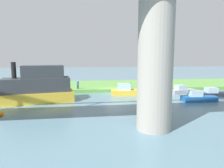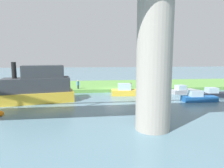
{
  "view_description": "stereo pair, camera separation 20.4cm",
  "coord_description": "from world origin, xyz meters",
  "px_view_note": "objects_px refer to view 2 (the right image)",
  "views": [
    {
      "loc": [
        4.33,
        29.87,
        5.39
      ],
      "look_at": [
        0.87,
        5.0,
        2.0
      ],
      "focal_mm": 31.6,
      "sensor_mm": 36.0,
      "label": 1
    },
    {
      "loc": [
        4.12,
        29.9,
        5.39
      ],
      "look_at": [
        0.87,
        5.0,
        2.0
      ],
      "focal_mm": 31.6,
      "sensor_mm": 36.0,
      "label": 2
    }
  ],
  "objects_px": {
    "motorboat_white": "(128,91)",
    "bridge_pylon": "(154,61)",
    "skiff_small": "(36,87)",
    "riverboat_paddlewheel": "(214,94)",
    "motorboat_red": "(198,97)",
    "person_on_bank": "(78,84)",
    "mooring_post": "(131,85)",
    "pontoon_yellow": "(183,90)",
    "marker_buoy": "(1,114)"
  },
  "relations": [
    {
      "from": "riverboat_paddlewheel",
      "to": "marker_buoy",
      "type": "relative_size",
      "value": 7.99
    },
    {
      "from": "riverboat_paddlewheel",
      "to": "pontoon_yellow",
      "type": "distance_m",
      "value": 4.33
    },
    {
      "from": "mooring_post",
      "to": "skiff_small",
      "type": "xyz_separation_m",
      "value": [
        13.42,
        7.13,
        0.95
      ]
    },
    {
      "from": "mooring_post",
      "to": "pontoon_yellow",
      "type": "distance_m",
      "value": 8.16
    },
    {
      "from": "mooring_post",
      "to": "motorboat_white",
      "type": "distance_m",
      "value": 4.54
    },
    {
      "from": "mooring_post",
      "to": "riverboat_paddlewheel",
      "type": "bearing_deg",
      "value": 144.16
    },
    {
      "from": "bridge_pylon",
      "to": "mooring_post",
      "type": "bearing_deg",
      "value": -97.63
    },
    {
      "from": "mooring_post",
      "to": "skiff_small",
      "type": "distance_m",
      "value": 15.22
    },
    {
      "from": "skiff_small",
      "to": "pontoon_yellow",
      "type": "height_order",
      "value": "skiff_small"
    },
    {
      "from": "skiff_small",
      "to": "marker_buoy",
      "type": "height_order",
      "value": "skiff_small"
    },
    {
      "from": "riverboat_paddlewheel",
      "to": "motorboat_red",
      "type": "distance_m",
      "value": 4.18
    },
    {
      "from": "mooring_post",
      "to": "bridge_pylon",
      "type": "bearing_deg",
      "value": 82.37
    },
    {
      "from": "motorboat_white",
      "to": "marker_buoy",
      "type": "distance_m",
      "value": 16.2
    },
    {
      "from": "marker_buoy",
      "to": "person_on_bank",
      "type": "bearing_deg",
      "value": -118.25
    },
    {
      "from": "mooring_post",
      "to": "motorboat_red",
      "type": "relative_size",
      "value": 0.17
    },
    {
      "from": "bridge_pylon",
      "to": "motorboat_white",
      "type": "height_order",
      "value": "bridge_pylon"
    },
    {
      "from": "person_on_bank",
      "to": "mooring_post",
      "type": "distance_m",
      "value": 8.63
    },
    {
      "from": "riverboat_paddlewheel",
      "to": "pontoon_yellow",
      "type": "xyz_separation_m",
      "value": [
        2.95,
        -3.17,
        -0.01
      ]
    },
    {
      "from": "motorboat_white",
      "to": "marker_buoy",
      "type": "height_order",
      "value": "motorboat_white"
    },
    {
      "from": "bridge_pylon",
      "to": "person_on_bank",
      "type": "height_order",
      "value": "bridge_pylon"
    },
    {
      "from": "mooring_post",
      "to": "riverboat_paddlewheel",
      "type": "height_order",
      "value": "riverboat_paddlewheel"
    },
    {
      "from": "riverboat_paddlewheel",
      "to": "pontoon_yellow",
      "type": "bearing_deg",
      "value": -47.1
    },
    {
      "from": "bridge_pylon",
      "to": "riverboat_paddlewheel",
      "type": "xyz_separation_m",
      "value": [
        -12.4,
        -10.61,
        -4.66
      ]
    },
    {
      "from": "riverboat_paddlewheel",
      "to": "person_on_bank",
      "type": "bearing_deg",
      "value": -19.61
    },
    {
      "from": "bridge_pylon",
      "to": "riverboat_paddlewheel",
      "type": "height_order",
      "value": "bridge_pylon"
    },
    {
      "from": "skiff_small",
      "to": "marker_buoy",
      "type": "xyz_separation_m",
      "value": [
        1.77,
        5.72,
        -1.55
      ]
    },
    {
      "from": "person_on_bank",
      "to": "mooring_post",
      "type": "bearing_deg",
      "value": -176.02
    },
    {
      "from": "person_on_bank",
      "to": "motorboat_red",
      "type": "xyz_separation_m",
      "value": [
        -15.02,
        8.76,
        -0.71
      ]
    },
    {
      "from": "skiff_small",
      "to": "motorboat_white",
      "type": "relative_size",
      "value": 1.91
    },
    {
      "from": "mooring_post",
      "to": "motorboat_white",
      "type": "relative_size",
      "value": 0.14
    },
    {
      "from": "mooring_post",
      "to": "skiff_small",
      "type": "relative_size",
      "value": 0.07
    },
    {
      "from": "skiff_small",
      "to": "pontoon_yellow",
      "type": "distance_m",
      "value": 20.75
    },
    {
      "from": "pontoon_yellow",
      "to": "motorboat_white",
      "type": "height_order",
      "value": "motorboat_white"
    },
    {
      "from": "bridge_pylon",
      "to": "skiff_small",
      "type": "bearing_deg",
      "value": -44.16
    },
    {
      "from": "motorboat_white",
      "to": "motorboat_red",
      "type": "relative_size",
      "value": 1.24
    },
    {
      "from": "person_on_bank",
      "to": "bridge_pylon",
      "type": "bearing_deg",
      "value": 109.83
    },
    {
      "from": "pontoon_yellow",
      "to": "mooring_post",
      "type": "bearing_deg",
      "value": -29.89
    },
    {
      "from": "marker_buoy",
      "to": "pontoon_yellow",
      "type": "bearing_deg",
      "value": -158.45
    },
    {
      "from": "pontoon_yellow",
      "to": "marker_buoy",
      "type": "distance_m",
      "value": 23.92
    },
    {
      "from": "mooring_post",
      "to": "skiff_small",
      "type": "bearing_deg",
      "value": 27.98
    },
    {
      "from": "motorboat_red",
      "to": "skiff_small",
      "type": "bearing_deg",
      "value": -6.43
    },
    {
      "from": "person_on_bank",
      "to": "skiff_small",
      "type": "height_order",
      "value": "skiff_small"
    },
    {
      "from": "motorboat_white",
      "to": "bridge_pylon",
      "type": "bearing_deg",
      "value": 85.91
    },
    {
      "from": "bridge_pylon",
      "to": "skiff_small",
      "type": "relative_size",
      "value": 1.03
    },
    {
      "from": "riverboat_paddlewheel",
      "to": "motorboat_red",
      "type": "height_order",
      "value": "motorboat_red"
    },
    {
      "from": "motorboat_white",
      "to": "riverboat_paddlewheel",
      "type": "bearing_deg",
      "value": 165.64
    },
    {
      "from": "skiff_small",
      "to": "motorboat_white",
      "type": "bearing_deg",
      "value": -166.75
    },
    {
      "from": "bridge_pylon",
      "to": "pontoon_yellow",
      "type": "distance_m",
      "value": 17.35
    },
    {
      "from": "motorboat_white",
      "to": "marker_buoy",
      "type": "xyz_separation_m",
      "value": [
        13.76,
        8.54,
        -0.35
      ]
    },
    {
      "from": "pontoon_yellow",
      "to": "marker_buoy",
      "type": "relative_size",
      "value": 8.18
    }
  ]
}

